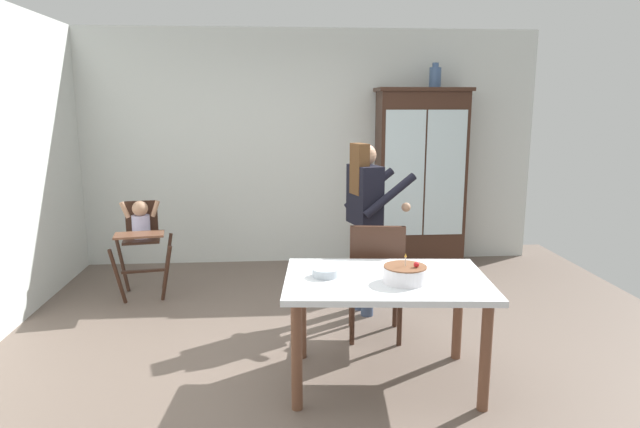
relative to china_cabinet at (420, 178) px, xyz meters
name	(u,v)px	position (x,y,z in m)	size (l,w,h in m)	color
ground_plane	(330,356)	(-1.26, -2.37, -1.02)	(6.24, 6.24, 0.00)	#66564C
wall_back	(309,148)	(-1.26, 0.26, 0.33)	(5.32, 0.06, 2.70)	silver
china_cabinet	(420,178)	(0.00, 0.00, 0.00)	(1.05, 0.48, 2.04)	#382116
ceramic_vase	(435,77)	(0.13, 0.00, 1.13)	(0.13, 0.13, 0.27)	#3D567F
high_chair_with_toddler	(141,231)	(-2.96, -0.89, -0.37)	(0.66, 0.75, 0.95)	#382116
adult_person	(365,207)	(-0.87, -1.50, -0.06)	(0.60, 0.59, 1.53)	#3D4C6B
dining_table	(386,292)	(-0.93, -2.78, -0.39)	(1.40, 1.01, 0.74)	silver
birthday_cake	(405,274)	(-0.83, -2.89, -0.23)	(0.28, 0.28, 0.19)	white
serving_bowl	(326,272)	(-1.33, -2.73, -0.26)	(0.18, 0.18, 0.06)	#B2BCC6
dining_chair_far_side	(376,274)	(-0.88, -2.12, -0.47)	(0.49, 0.49, 0.96)	#382116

